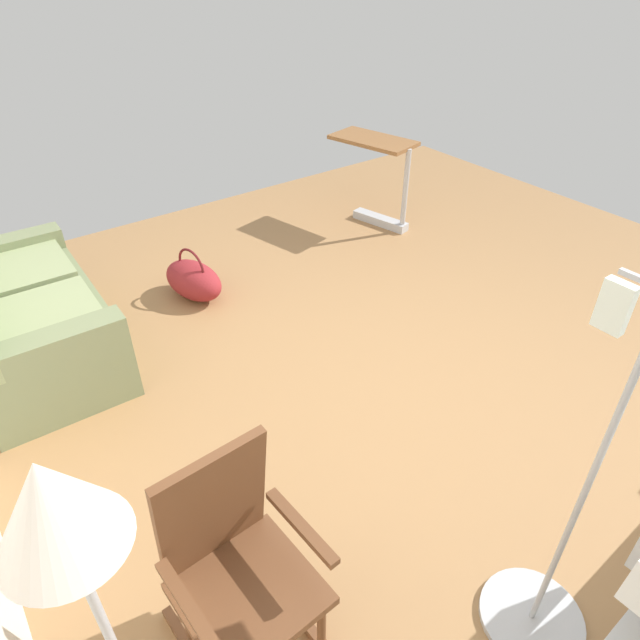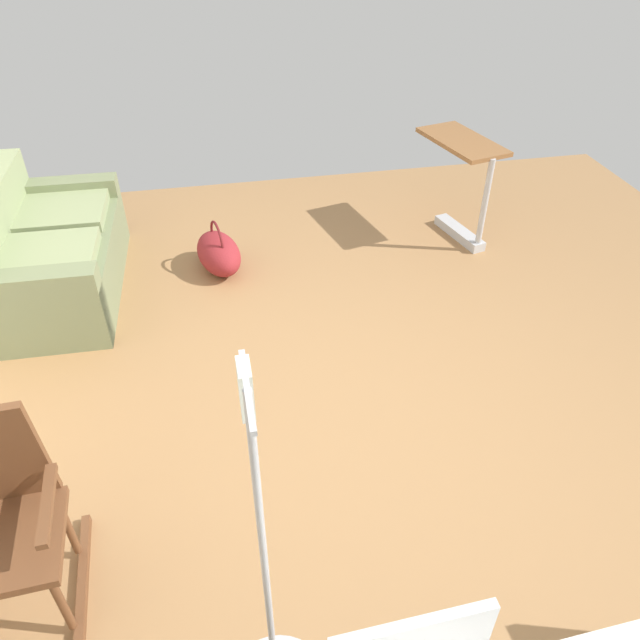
# 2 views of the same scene
# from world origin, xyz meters

# --- Properties ---
(ground_plane) EXTENTS (6.92, 6.92, 0.00)m
(ground_plane) POSITION_xyz_m (0.00, 0.00, 0.00)
(ground_plane) COLOR #9E7247
(couch) EXTENTS (1.62, 0.88, 0.85)m
(couch) POSITION_xyz_m (1.75, 2.01, 0.31)
(couch) COLOR #737D57
(couch) RESTS_ON ground
(rocking_chair) EXTENTS (0.78, 0.53, 1.05)m
(rocking_chair) POSITION_xyz_m (-0.76, 1.80, 0.50)
(rocking_chair) COLOR brown
(rocking_chair) RESTS_ON ground
(overbed_table) EXTENTS (0.88, 0.58, 0.84)m
(overbed_table) POSITION_xyz_m (2.00, -1.31, 0.53)
(overbed_table) COLOR #B2B5BA
(overbed_table) RESTS_ON ground
(duffel_bag) EXTENTS (0.62, 0.45, 0.43)m
(duffel_bag) POSITION_xyz_m (1.81, 0.78, 0.15)
(duffel_bag) COLOR maroon
(duffel_bag) RESTS_ON ground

